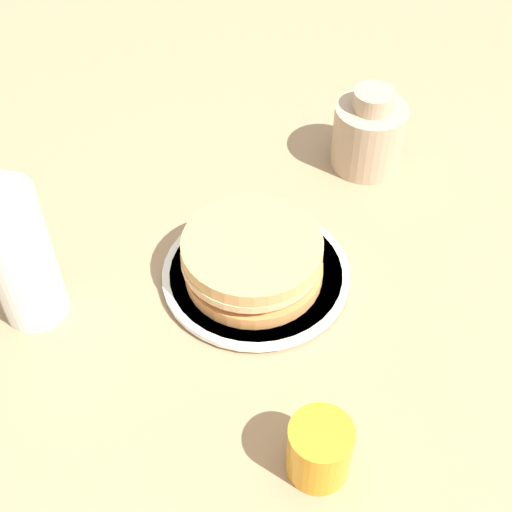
{
  "coord_description": "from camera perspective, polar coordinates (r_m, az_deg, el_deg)",
  "views": [
    {
      "loc": [
        0.07,
        -0.58,
        0.66
      ],
      "look_at": [
        -0.03,
        -0.01,
        0.04
      ],
      "focal_mm": 50.0,
      "sensor_mm": 36.0,
      "label": 1
    }
  ],
  "objects": [
    {
      "name": "cream_jug",
      "position": [
        1.01,
        9.0,
        9.65
      ],
      "size": [
        0.1,
        0.1,
        0.12
      ],
      "color": "tan",
      "rests_on": "ground_plane"
    },
    {
      "name": "plate",
      "position": [
        0.87,
        -0.0,
        -1.47
      ],
      "size": [
        0.23,
        0.23,
        0.01
      ],
      "color": "silver",
      "rests_on": "ground_plane"
    },
    {
      "name": "water_bottle_near",
      "position": [
        0.82,
        -18.45,
        0.09
      ],
      "size": [
        0.07,
        0.07,
        0.2
      ],
      "color": "silver",
      "rests_on": "ground_plane"
    },
    {
      "name": "juice_glass",
      "position": [
        0.71,
        5.09,
        -15.17
      ],
      "size": [
        0.06,
        0.06,
        0.07
      ],
      "color": "orange",
      "rests_on": "ground_plane"
    },
    {
      "name": "pancake_stack",
      "position": [
        0.84,
        -0.29,
        -0.14
      ],
      "size": [
        0.17,
        0.17,
        0.06
      ],
      "color": "#CC8648",
      "rests_on": "plate"
    },
    {
      "name": "ground_plane",
      "position": [
        0.88,
        1.77,
        -1.27
      ],
      "size": [
        4.0,
        4.0,
        0.0
      ],
      "primitive_type": "plane",
      "color": "#9E7F5B"
    }
  ]
}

